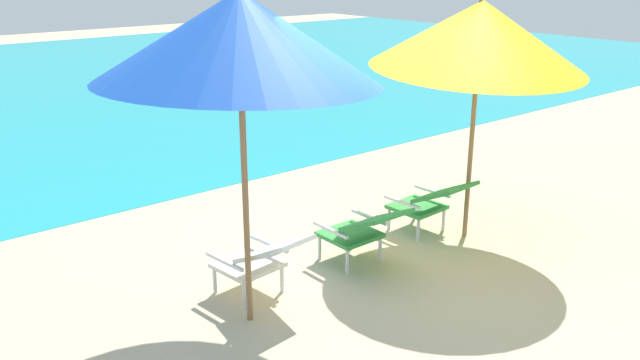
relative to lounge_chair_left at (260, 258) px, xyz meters
The scene contains 7 objects.
ground_plane 4.03m from the lounge_chair_left, 73.95° to the left, with size 40.00×40.00×0.00m, color #CCB78E.
ocean_band 11.88m from the lounge_chair_left, 84.64° to the left, with size 40.00×18.00×0.01m, color teal.
lounge_chair_left is the anchor object (origin of this frame).
lounge_chair_center 1.15m from the lounge_chair_left, ahead, with size 0.55×0.88×0.68m.
lounge_chair_right 2.24m from the lounge_chair_left, ahead, with size 0.58×0.90×0.68m.
beach_umbrella_left 1.97m from the lounge_chair_left, 140.14° to the right, with size 2.52×2.50×2.73m.
beach_umbrella_right 3.11m from the lounge_chair_left, ahead, with size 2.59×2.62×2.58m.
Camera 1 is at (-4.03, -4.25, 2.90)m, focal length 36.99 mm.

